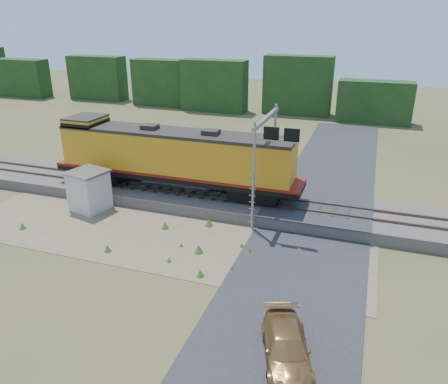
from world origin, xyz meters
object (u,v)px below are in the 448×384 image
at_px(shed, 89,190).
at_px(signal_gantry, 268,142).
at_px(car, 286,348).
at_px(locomotive, 171,157).

bearing_deg(shed, signal_gantry, 25.93).
bearing_deg(car, shed, 129.76).
bearing_deg(locomotive, car, -50.16).
bearing_deg(locomotive, shed, -143.68).
height_order(shed, signal_gantry, signal_gantry).
height_order(locomotive, signal_gantry, signal_gantry).
xyz_separation_m(shed, signal_gantry, (11.89, 2.80, 3.80)).
distance_m(locomotive, shed, 6.15).
relative_size(signal_gantry, car, 1.61).
height_order(shed, car, shed).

